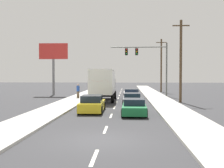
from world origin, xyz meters
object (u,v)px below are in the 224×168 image
object	(u,v)px
car_green	(134,107)
roadside_billboard	(53,58)
box_truck	(103,83)
car_gray	(132,99)
car_yellow	(92,104)
traffic_signal_mast	(144,57)
utility_pole_far	(161,65)
pedestrian_near_corner	(78,91)
car_white	(131,94)
utility_pole_mid	(181,60)

from	to	relation	value
car_green	roadside_billboard	size ratio (longest dim) A/B	0.56
box_truck	car_gray	size ratio (longest dim) A/B	1.73
car_yellow	traffic_signal_mast	size ratio (longest dim) A/B	0.56
traffic_signal_mast	car_gray	bearing A→B (deg)	-99.42
box_truck	utility_pole_far	bearing A→B (deg)	63.47
car_green	traffic_signal_mast	world-z (taller)	traffic_signal_mast
traffic_signal_mast	utility_pole_far	xyz separation A→B (m)	(3.59, 9.64, -0.77)
roadside_billboard	pedestrian_near_corner	world-z (taller)	roadside_billboard
car_white	utility_pole_mid	world-z (taller)	utility_pole_mid
car_yellow	car_green	size ratio (longest dim) A/B	1.04
utility_pole_far	pedestrian_near_corner	size ratio (longest dim) A/B	5.42
utility_pole_mid	roadside_billboard	distance (m)	19.54
box_truck	pedestrian_near_corner	bearing A→B (deg)	140.64
car_white	roadside_billboard	size ratio (longest dim) A/B	0.59
traffic_signal_mast	utility_pole_far	world-z (taller)	utility_pole_far
box_truck	car_yellow	bearing A→B (deg)	-90.58
utility_pole_mid	pedestrian_near_corner	world-z (taller)	utility_pole_mid
car_white	car_gray	world-z (taller)	car_white
car_yellow	utility_pole_far	world-z (taller)	utility_pole_far
car_gray	roadside_billboard	bearing A→B (deg)	132.36
box_truck	traffic_signal_mast	xyz separation A→B (m)	(5.04, 7.63, 3.48)
traffic_signal_mast	roadside_billboard	distance (m)	13.35
car_white	car_gray	bearing A→B (deg)	-90.17
car_gray	pedestrian_near_corner	distance (m)	9.11
car_white	car_green	xyz separation A→B (m)	(0.03, -13.23, -0.04)
car_gray	traffic_signal_mast	distance (m)	12.29
car_yellow	traffic_signal_mast	distance (m)	18.13
box_truck	utility_pole_mid	world-z (taller)	utility_pole_mid
utility_pole_mid	pedestrian_near_corner	size ratio (longest dim) A/B	5.19
car_green	roadside_billboard	distance (m)	23.09
box_truck	car_green	world-z (taller)	box_truck
car_green	traffic_signal_mast	distance (m)	18.71
car_white	utility_pole_far	world-z (taller)	utility_pole_far
car_gray	utility_pole_far	world-z (taller)	utility_pole_far
car_white	pedestrian_near_corner	xyz separation A→B (m)	(-6.63, -0.12, 0.41)
car_white	car_green	world-z (taller)	car_white
box_truck	car_white	xyz separation A→B (m)	(3.22, 2.92, -1.47)
utility_pole_far	pedestrian_near_corner	world-z (taller)	utility_pole_far
car_white	car_green	bearing A→B (deg)	-89.88
car_gray	traffic_signal_mast	size ratio (longest dim) A/B	0.58
car_green	pedestrian_near_corner	xyz separation A→B (m)	(-6.66, 13.12, 0.45)
roadside_billboard	utility_pole_mid	bearing A→B (deg)	-31.20
car_white	traffic_signal_mast	distance (m)	7.07
traffic_signal_mast	pedestrian_near_corner	xyz separation A→B (m)	(-8.45, -4.83, -4.54)
traffic_signal_mast	utility_pole_mid	world-z (taller)	utility_pole_mid
box_truck	utility_pole_far	size ratio (longest dim) A/B	0.86
car_white	utility_pole_far	xyz separation A→B (m)	(5.40, 14.36, 4.18)
box_truck	car_white	size ratio (longest dim) A/B	1.76
traffic_signal_mast	utility_pole_mid	xyz separation A→B (m)	(3.43, -8.65, -0.96)
car_gray	car_white	bearing A→B (deg)	89.83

